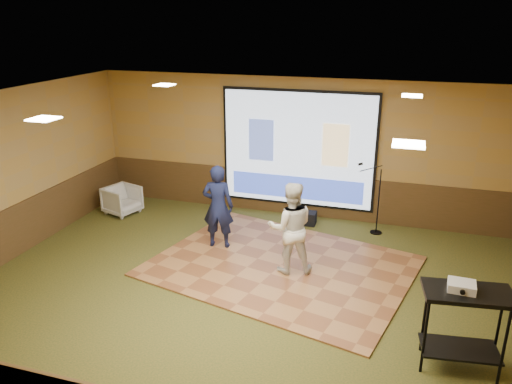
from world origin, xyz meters
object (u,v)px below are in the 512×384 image
(mic_stand, at_px, (375,210))
(projector_screen, at_px, (298,150))
(player_right, at_px, (291,228))
(projector, at_px, (462,286))
(av_table, at_px, (465,313))
(banquet_chair, at_px, (122,200))
(duffel_bag, at_px, (306,218))
(dance_floor, at_px, (281,266))
(player_left, at_px, (218,206))

(mic_stand, bearing_deg, projector_screen, 154.26)
(player_right, bearing_deg, projector, 125.70)
(projector_screen, bearing_deg, projector, -55.71)
(projector, xyz_separation_m, mic_stand, (-1.26, 3.90, -0.66))
(player_right, distance_m, av_table, 3.15)
(mic_stand, distance_m, banquet_chair, 5.47)
(duffel_bag, bearing_deg, player_right, -85.63)
(mic_stand, bearing_deg, av_table, -81.30)
(duffel_bag, bearing_deg, mic_stand, -1.32)
(player_right, bearing_deg, av_table, 126.60)
(projector_screen, distance_m, av_table, 5.38)
(banquet_chair, bearing_deg, duffel_bag, -63.79)
(projector_screen, distance_m, player_right, 2.70)
(dance_floor, relative_size, mic_stand, 2.94)
(projector_screen, relative_size, player_left, 2.07)
(player_right, height_order, projector, player_right)
(player_left, relative_size, banquet_chair, 2.34)
(duffel_bag, bearing_deg, dance_floor, -90.74)
(projector, bearing_deg, av_table, 2.37)
(player_left, bearing_deg, duffel_bag, -139.28)
(projector_screen, height_order, projector, projector_screen)
(projector_screen, height_order, banquet_chair, projector_screen)
(av_table, bearing_deg, duffel_bag, 125.05)
(mic_stand, bearing_deg, projector, -82.44)
(player_right, bearing_deg, player_left, -39.03)
(projector_screen, bearing_deg, mic_stand, -15.41)
(projector_screen, xyz_separation_m, duffel_bag, (0.31, -0.44, -1.34))
(projector_screen, relative_size, av_table, 3.03)
(banquet_chair, distance_m, duffel_bag, 4.08)
(dance_floor, xyz_separation_m, player_right, (0.19, -0.14, 0.82))
(dance_floor, xyz_separation_m, av_table, (2.78, -1.93, 0.78))
(dance_floor, height_order, banquet_chair, banquet_chair)
(projector_screen, bearing_deg, banquet_chair, -164.38)
(player_left, xyz_separation_m, banquet_chair, (-2.67, 0.98, -0.52))
(banquet_chair, bearing_deg, player_left, -92.42)
(projector_screen, bearing_deg, duffel_bag, -54.99)
(player_left, distance_m, player_right, 1.62)
(projector, bearing_deg, mic_stand, 110.78)
(av_table, bearing_deg, player_right, 145.39)
(dance_floor, bearing_deg, projector_screen, 96.61)
(projector_screen, bearing_deg, dance_floor, -83.39)
(mic_stand, relative_size, banquet_chair, 2.14)
(player_left, xyz_separation_m, player_right, (1.52, -0.56, 0.00))
(player_right, distance_m, duffel_bag, 2.26)
(dance_floor, bearing_deg, player_left, 162.31)
(player_left, relative_size, player_right, 1.00)
(projector_screen, relative_size, player_right, 2.07)
(player_right, relative_size, duffel_bag, 3.69)
(projector, height_order, duffel_bag, projector)
(dance_floor, height_order, player_right, player_right)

